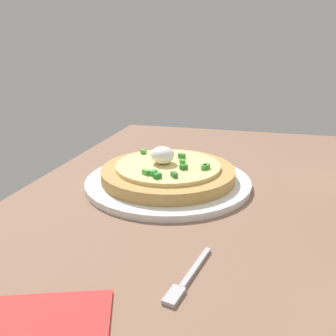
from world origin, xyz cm
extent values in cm
cube|color=#82604B|center=(0.00, 0.00, 1.17)|extent=(104.57, 65.22, 2.35)
cylinder|color=white|center=(-5.95, -8.18, 2.91)|extent=(29.68, 29.68, 1.12)
cylinder|color=tan|center=(-5.95, -8.18, 4.50)|extent=(23.95, 23.95, 2.06)
cylinder|color=#F2D17F|center=(-5.95, -8.18, 5.86)|extent=(18.72, 18.72, 0.67)
ellipsoid|color=white|center=(-6.17, -9.27, 7.75)|extent=(4.29, 4.29, 3.10)
cube|color=green|center=(-11.15, -14.52, 6.60)|extent=(1.32, 0.86, 0.80)
cube|color=#23852D|center=(1.17, -8.07, 6.60)|extent=(1.51, 1.40, 0.80)
cube|color=#2F832A|center=(-10.18, -6.61, 6.60)|extent=(1.07, 1.43, 0.80)
cube|color=green|center=(-5.31, -1.16, 6.60)|extent=(1.46, 1.15, 0.80)
cube|color=green|center=(0.43, -10.38, 6.60)|extent=(1.39, 1.51, 0.80)
cube|color=green|center=(-4.92, -1.61, 6.60)|extent=(1.34, 0.90, 0.80)
cube|color=#33883C|center=(-13.49, -10.61, 6.60)|extent=(1.49, 1.22, 0.80)
cube|color=green|center=(-6.71, -5.72, 6.60)|extent=(1.51, 1.32, 0.80)
cube|color=green|center=(-0.36, -9.10, 6.60)|extent=(1.46, 1.13, 0.80)
cube|color=green|center=(-9.39, -9.96, 6.60)|extent=(1.39, 0.99, 0.80)
cube|color=#2B7C2F|center=(-4.02, -4.92, 6.60)|extent=(1.46, 1.48, 0.80)
cube|color=#347C39|center=(-0.43, -5.61, 6.60)|extent=(1.50, 1.40, 0.80)
cube|color=#B7B7BC|center=(17.83, 1.29, 2.60)|extent=(7.90, 2.23, 0.50)
cube|color=#B7B7BC|center=(23.09, 0.18, 2.60)|extent=(3.03, 1.95, 0.50)
camera|label=1|loc=(50.40, 6.52, 25.96)|focal=36.87mm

